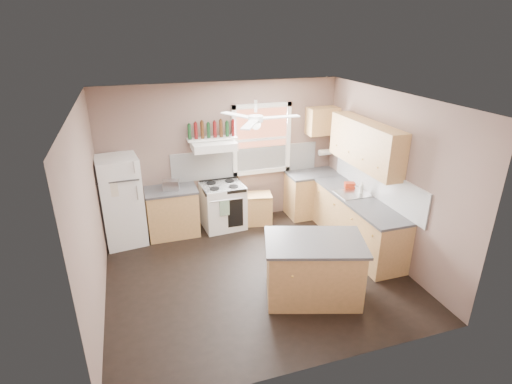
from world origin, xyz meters
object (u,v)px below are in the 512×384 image
object	(u,v)px
refrigerator	(121,201)
cart	(256,209)
island	(313,270)
toaster	(171,185)
stove	(223,206)

from	to	relation	value
refrigerator	cart	size ratio (longest dim) A/B	2.64
cart	island	xyz separation A→B (m)	(0.06, -2.46, 0.13)
toaster	island	world-z (taller)	toaster
stove	island	bearing A→B (deg)	-78.46
refrigerator	cart	bearing A→B (deg)	-6.97
cart	stove	bearing A→B (deg)	-172.08
refrigerator	stove	distance (m)	1.84
toaster	cart	xyz separation A→B (m)	(1.58, 0.01, -0.69)
stove	island	world-z (taller)	same
island	stove	bearing A→B (deg)	123.29
refrigerator	toaster	size ratio (longest dim) A/B	5.69
island	toaster	bearing A→B (deg)	141.42
refrigerator	stove	bearing A→B (deg)	-5.72
stove	toaster	bearing A→B (deg)	178.54
stove	cart	size ratio (longest dim) A/B	1.43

